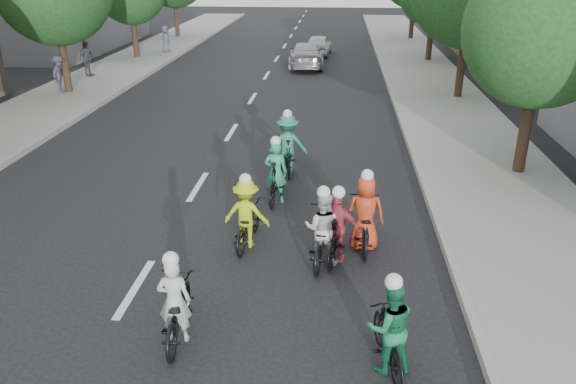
# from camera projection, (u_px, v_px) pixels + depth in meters

# --- Properties ---
(ground) EXTENTS (120.00, 120.00, 0.00)m
(ground) POSITION_uv_depth(u_px,v_px,m) (135.00, 288.00, 10.51)
(ground) COLOR black
(ground) RESTS_ON ground
(sidewalk_left) EXTENTS (4.00, 80.00, 0.15)m
(sidewalk_left) POSITION_uv_depth(u_px,v_px,m) (13.00, 125.00, 20.29)
(sidewalk_left) COLOR gray
(sidewalk_left) RESTS_ON ground
(curb_left) EXTENTS (0.18, 80.00, 0.18)m
(curb_left) POSITION_uv_depth(u_px,v_px,m) (65.00, 125.00, 20.12)
(curb_left) COLOR #999993
(curb_left) RESTS_ON ground
(sidewalk_right) EXTENTS (4.00, 80.00, 0.15)m
(sidewalk_right) POSITION_uv_depth(u_px,v_px,m) (464.00, 136.00, 18.99)
(sidewalk_right) COLOR gray
(sidewalk_right) RESTS_ON ground
(curb_right) EXTENTS (0.18, 80.00, 0.18)m
(curb_right) POSITION_uv_depth(u_px,v_px,m) (406.00, 134.00, 19.14)
(curb_right) COLOR #999993
(curb_right) RESTS_ON ground
(tree_r_0) EXTENTS (4.00, 4.00, 5.97)m
(tree_r_0) POSITION_uv_depth(u_px,v_px,m) (542.00, 31.00, 14.29)
(tree_r_0) COLOR black
(tree_r_0) RESTS_ON ground
(cyclist_0) EXTENTS (0.78, 1.87, 1.61)m
(cyclist_0) POSITION_uv_depth(u_px,v_px,m) (177.00, 308.00, 8.99)
(cyclist_0) COLOR black
(cyclist_0) RESTS_ON ground
(cyclist_1) EXTENTS (0.83, 1.58, 1.65)m
(cyclist_1) POSITION_uv_depth(u_px,v_px,m) (389.00, 332.00, 8.29)
(cyclist_1) COLOR black
(cyclist_1) RESTS_ON ground
(cyclist_2) EXTENTS (1.03, 1.80, 1.65)m
(cyclist_2) POSITION_uv_depth(u_px,v_px,m) (247.00, 219.00, 11.87)
(cyclist_2) COLOR black
(cyclist_2) RESTS_ON ground
(cyclist_3) EXTENTS (0.93, 1.71, 1.65)m
(cyclist_3) POSITION_uv_depth(u_px,v_px,m) (337.00, 233.00, 11.26)
(cyclist_3) COLOR black
(cyclist_3) RESTS_ON ground
(cyclist_4) EXTENTS (0.80, 1.88, 1.78)m
(cyclist_4) POSITION_uv_depth(u_px,v_px,m) (365.00, 220.00, 11.80)
(cyclist_4) COLOR black
(cyclist_4) RESTS_ON ground
(cyclist_5) EXTENTS (0.66, 1.89, 1.72)m
(cyclist_5) POSITION_uv_depth(u_px,v_px,m) (276.00, 177.00, 14.02)
(cyclist_5) COLOR black
(cyclist_5) RESTS_ON ground
(cyclist_6) EXTENTS (0.91, 2.00, 1.66)m
(cyclist_6) POSITION_uv_depth(u_px,v_px,m) (322.00, 234.00, 11.25)
(cyclist_6) COLOR black
(cyclist_6) RESTS_ON ground
(cyclist_7) EXTENTS (1.18, 1.83, 1.86)m
(cyclist_7) POSITION_uv_depth(u_px,v_px,m) (288.00, 149.00, 15.75)
(cyclist_7) COLOR black
(cyclist_7) RESTS_ON ground
(follow_car_lead) EXTENTS (2.07, 4.66, 1.33)m
(follow_car_lead) POSITION_uv_depth(u_px,v_px,m) (306.00, 55.00, 30.72)
(follow_car_lead) COLOR #A8A7AC
(follow_car_lead) RESTS_ON ground
(follow_car_trail) EXTENTS (1.68, 3.67, 1.22)m
(follow_car_trail) POSITION_uv_depth(u_px,v_px,m) (319.00, 45.00, 34.45)
(follow_car_trail) COLOR white
(follow_car_trail) RESTS_ON ground
(spectator_0) EXTENTS (0.64, 1.07, 1.62)m
(spectator_0) POSITION_uv_depth(u_px,v_px,m) (60.00, 74.00, 24.28)
(spectator_0) COLOR #444550
(spectator_0) RESTS_ON sidewalk_left
(spectator_1) EXTENTS (0.64, 1.08, 1.73)m
(spectator_1) POSITION_uv_depth(u_px,v_px,m) (87.00, 59.00, 27.58)
(spectator_1) COLOR #4F4E5C
(spectator_1) RESTS_ON sidewalk_left
(spectator_2) EXTENTS (0.57, 0.81, 1.58)m
(spectator_2) POSITION_uv_depth(u_px,v_px,m) (166.00, 39.00, 34.44)
(spectator_2) COLOR #535461
(spectator_2) RESTS_ON sidewalk_left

